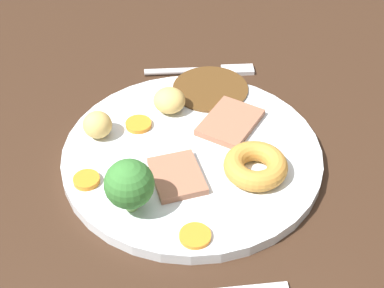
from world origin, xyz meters
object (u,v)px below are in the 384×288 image
meat_slice_under (177,176)px  carrot_coin_front (87,180)px  roast_potato_left (97,125)px  broccoli_floret (129,184)px  carrot_coin_side (195,236)px  dinner_plate (192,155)px  carrot_coin_back (139,124)px  meat_slice_main (230,122)px  roast_potato_right (169,100)px  yorkshire_pudding (256,166)px  fork (203,71)px

meat_slice_under → carrot_coin_front: size_ratio=2.28×
roast_potato_left → broccoli_floret: (11.48, 4.90, 1.92)cm
meat_slice_under → carrot_coin_side: size_ratio=2.07×
dinner_plate → carrot_coin_front: bearing=-65.8°
meat_slice_under → carrot_coin_back: 10.12cm
meat_slice_main → meat_slice_under: size_ratio=1.19×
meat_slice_under → roast_potato_right: bearing=-174.0°
meat_slice_under → broccoli_floret: (4.30, -4.58, 3.10)cm
roast_potato_right → carrot_coin_back: (3.14, -3.63, -1.23)cm
dinner_plate → yorkshire_pudding: size_ratio=4.24×
carrot_coin_front → fork: (-22.68, 12.76, -1.31)cm
carrot_coin_side → broccoli_floret: (-3.79, -6.56, 3.27)cm
broccoli_floret → carrot_coin_front: bearing=-125.5°
meat_slice_under → fork: size_ratio=0.43×
meat_slice_main → roast_potato_right: size_ratio=1.95×
dinner_plate → yorkshire_pudding: yorkshire_pudding is taller
yorkshire_pudding → carrot_coin_side: size_ratio=2.22×
roast_potato_left → carrot_coin_side: roast_potato_left is taller
dinner_plate → carrot_coin_back: bearing=-123.7°
meat_slice_under → roast_potato_right: roast_potato_right is taller
carrot_coin_front → broccoli_floret: size_ratio=0.47×
meat_slice_under → fork: meat_slice_under is taller
roast_potato_left → carrot_coin_back: (-1.67, 4.59, -1.31)cm
fork → meat_slice_main: bearing=-80.3°
roast_potato_right → carrot_coin_front: size_ratio=1.39×
meat_slice_under → broccoli_floret: 7.00cm
roast_potato_right → carrot_coin_front: 15.24cm
dinner_plate → meat_slice_main: (-4.63, 4.57, 1.10)cm
meat_slice_main → broccoli_floret: broccoli_floret is taller
roast_potato_left → carrot_coin_back: 5.05cm
carrot_coin_back → fork: (-13.24, 7.88, -1.28)cm
roast_potato_left → carrot_coin_front: 7.88cm
dinner_plate → meat_slice_under: bearing=-19.3°
carrot_coin_front → carrot_coin_back: (-9.44, 4.88, -0.03)cm
meat_slice_main → meat_slice_under: (9.16, -6.16, 0.00)cm
roast_potato_right → broccoli_floret: bearing=-11.5°
broccoli_floret → roast_potato_left: bearing=-156.9°
meat_slice_main → carrot_coin_back: 11.06cm
roast_potato_right → carrot_coin_front: bearing=-34.1°
meat_slice_main → roast_potato_right: roast_potato_right is taller
dinner_plate → meat_slice_main: bearing=135.4°
carrot_coin_front → carrot_coin_back: bearing=152.7°
carrot_coin_front → broccoli_floret: bearing=54.5°
roast_potato_left → fork: (-14.92, 12.46, -2.59)cm
broccoli_floret → yorkshire_pudding: bearing=111.5°
meat_slice_main → roast_potato_left: (1.98, -15.64, 1.18)cm
meat_slice_under → carrot_coin_front: bearing=-86.6°
carrot_coin_back → carrot_coin_side: bearing=22.1°
yorkshire_pudding → roast_potato_left: bearing=-109.3°
fork → carrot_coin_side: bearing=-96.0°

